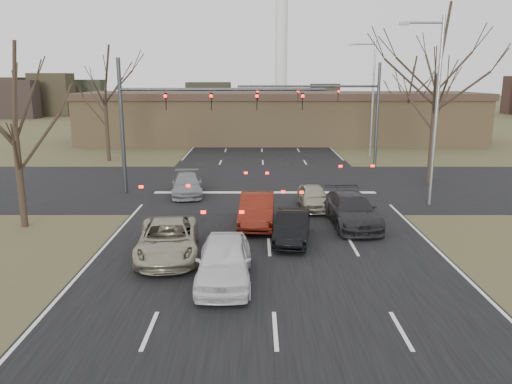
{
  "coord_description": "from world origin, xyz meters",
  "views": [
    {
      "loc": [
        -0.52,
        -16.64,
        6.9
      ],
      "look_at": [
        -0.54,
        4.58,
        2.0
      ],
      "focal_mm": 35.0,
      "sensor_mm": 36.0,
      "label": 1
    }
  ],
  "objects_px": {
    "building": "(280,117)",
    "car_black_hatch": "(292,227)",
    "car_red_ahead": "(257,210)",
    "streetlight_right_near": "(434,103)",
    "car_silver_ahead": "(313,197)",
    "streetlight_right_far": "(371,93)",
    "car_charcoal_sedan": "(352,210)",
    "mast_arm_far": "(342,102)",
    "car_silver_suv": "(168,239)",
    "car_grey_ahead": "(187,185)",
    "mast_arm_near": "(177,109)",
    "car_white_sedan": "(224,261)"
  },
  "relations": [
    {
      "from": "building",
      "to": "car_red_ahead",
      "type": "distance_m",
      "value": 31.89
    },
    {
      "from": "mast_arm_near",
      "to": "car_charcoal_sedan",
      "type": "distance_m",
      "value": 12.25
    },
    {
      "from": "car_black_hatch",
      "to": "car_red_ahead",
      "type": "height_order",
      "value": "car_red_ahead"
    },
    {
      "from": "mast_arm_near",
      "to": "car_white_sedan",
      "type": "xyz_separation_m",
      "value": [
        3.6,
        -13.56,
        -4.29
      ]
    },
    {
      "from": "building",
      "to": "car_black_hatch",
      "type": "distance_m",
      "value": 34.26
    },
    {
      "from": "streetlight_right_near",
      "to": "car_silver_ahead",
      "type": "distance_m",
      "value": 8.04
    },
    {
      "from": "mast_arm_near",
      "to": "car_silver_suv",
      "type": "height_order",
      "value": "mast_arm_near"
    },
    {
      "from": "streetlight_right_near",
      "to": "streetlight_right_far",
      "type": "relative_size",
      "value": 1.0
    },
    {
      "from": "car_charcoal_sedan",
      "to": "car_silver_ahead",
      "type": "bearing_deg",
      "value": 112.45
    },
    {
      "from": "car_red_ahead",
      "to": "car_silver_ahead",
      "type": "height_order",
      "value": "car_red_ahead"
    },
    {
      "from": "car_charcoal_sedan",
      "to": "car_grey_ahead",
      "type": "distance_m",
      "value": 10.72
    },
    {
      "from": "car_white_sedan",
      "to": "car_black_hatch",
      "type": "relative_size",
      "value": 1.17
    },
    {
      "from": "building",
      "to": "streetlight_right_far",
      "type": "bearing_deg",
      "value": -56.35
    },
    {
      "from": "car_grey_ahead",
      "to": "car_silver_ahead",
      "type": "height_order",
      "value": "car_silver_ahead"
    },
    {
      "from": "car_grey_ahead",
      "to": "building",
      "type": "bearing_deg",
      "value": 67.63
    },
    {
      "from": "mast_arm_far",
      "to": "car_silver_suv",
      "type": "height_order",
      "value": "mast_arm_far"
    },
    {
      "from": "mast_arm_near",
      "to": "car_black_hatch",
      "type": "distance_m",
      "value": 11.96
    },
    {
      "from": "mast_arm_near",
      "to": "car_silver_ahead",
      "type": "distance_m",
      "value": 9.67
    },
    {
      "from": "streetlight_right_near",
      "to": "car_white_sedan",
      "type": "relative_size",
      "value": 2.19
    },
    {
      "from": "building",
      "to": "car_black_hatch",
      "type": "height_order",
      "value": "building"
    },
    {
      "from": "streetlight_right_far",
      "to": "car_silver_ahead",
      "type": "xyz_separation_m",
      "value": [
        -6.8,
        -17.69,
        -4.95
      ]
    },
    {
      "from": "building",
      "to": "mast_arm_far",
      "type": "xyz_separation_m",
      "value": [
        4.18,
        -15.0,
        2.35
      ]
    },
    {
      "from": "mast_arm_near",
      "to": "streetlight_right_near",
      "type": "bearing_deg",
      "value": -12.05
    },
    {
      "from": "car_silver_suv",
      "to": "car_black_hatch",
      "type": "distance_m",
      "value": 5.34
    },
    {
      "from": "mast_arm_near",
      "to": "car_silver_ahead",
      "type": "relative_size",
      "value": 3.23
    },
    {
      "from": "building",
      "to": "car_grey_ahead",
      "type": "relative_size",
      "value": 9.77
    },
    {
      "from": "car_black_hatch",
      "to": "car_charcoal_sedan",
      "type": "xyz_separation_m",
      "value": [
        2.98,
        2.4,
        0.09
      ]
    },
    {
      "from": "car_charcoal_sedan",
      "to": "car_grey_ahead",
      "type": "relative_size",
      "value": 1.17
    },
    {
      "from": "car_silver_suv",
      "to": "car_white_sedan",
      "type": "height_order",
      "value": "car_white_sedan"
    },
    {
      "from": "building",
      "to": "car_black_hatch",
      "type": "bearing_deg",
      "value": -91.65
    },
    {
      "from": "mast_arm_near",
      "to": "streetlight_right_near",
      "type": "xyz_separation_m",
      "value": [
        14.05,
        -3.0,
        0.51
      ]
    },
    {
      "from": "streetlight_right_far",
      "to": "car_charcoal_sedan",
      "type": "relative_size",
      "value": 1.96
    },
    {
      "from": "building",
      "to": "car_grey_ahead",
      "type": "bearing_deg",
      "value": -104.69
    },
    {
      "from": "streetlight_right_far",
      "to": "car_black_hatch",
      "type": "xyz_separation_m",
      "value": [
        -8.31,
        -23.19,
        -4.94
      ]
    },
    {
      "from": "mast_arm_near",
      "to": "streetlight_right_near",
      "type": "distance_m",
      "value": 14.38
    },
    {
      "from": "streetlight_right_far",
      "to": "car_white_sedan",
      "type": "height_order",
      "value": "streetlight_right_far"
    },
    {
      "from": "car_white_sedan",
      "to": "car_grey_ahead",
      "type": "height_order",
      "value": "car_white_sedan"
    },
    {
      "from": "mast_arm_near",
      "to": "car_black_hatch",
      "type": "height_order",
      "value": "mast_arm_near"
    },
    {
      "from": "building",
      "to": "car_white_sedan",
      "type": "distance_m",
      "value": 38.78
    },
    {
      "from": "building",
      "to": "mast_arm_far",
      "type": "distance_m",
      "value": 15.75
    },
    {
      "from": "car_red_ahead",
      "to": "car_white_sedan",
      "type": "bearing_deg",
      "value": -96.81
    },
    {
      "from": "streetlight_right_far",
      "to": "car_charcoal_sedan",
      "type": "distance_m",
      "value": 22.0
    },
    {
      "from": "building",
      "to": "mast_arm_near",
      "type": "relative_size",
      "value": 3.5
    },
    {
      "from": "streetlight_right_far",
      "to": "car_red_ahead",
      "type": "xyz_separation_m",
      "value": [
        -9.82,
        -20.73,
        -4.84
      ]
    },
    {
      "from": "streetlight_right_near",
      "to": "car_charcoal_sedan",
      "type": "distance_m",
      "value": 7.82
    },
    {
      "from": "car_grey_ahead",
      "to": "car_silver_ahead",
      "type": "bearing_deg",
      "value": -31.54
    },
    {
      "from": "car_silver_suv",
      "to": "car_charcoal_sedan",
      "type": "bearing_deg",
      "value": 21.39
    },
    {
      "from": "mast_arm_near",
      "to": "car_black_hatch",
      "type": "relative_size",
      "value": 3.09
    },
    {
      "from": "car_red_ahead",
      "to": "car_silver_ahead",
      "type": "distance_m",
      "value": 4.29
    },
    {
      "from": "mast_arm_far",
      "to": "car_black_hatch",
      "type": "bearing_deg",
      "value": -105.07
    }
  ]
}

